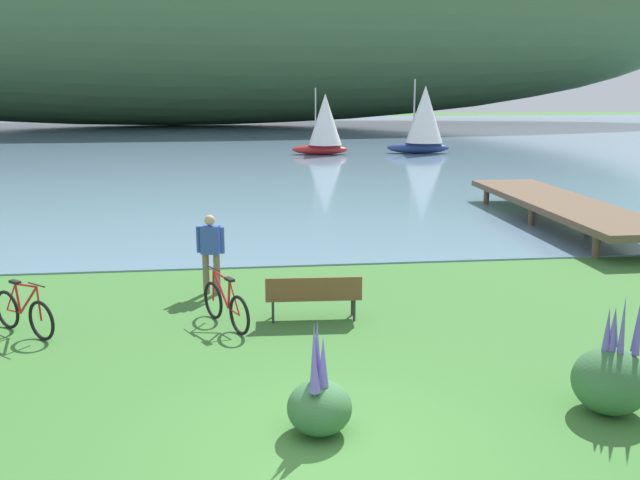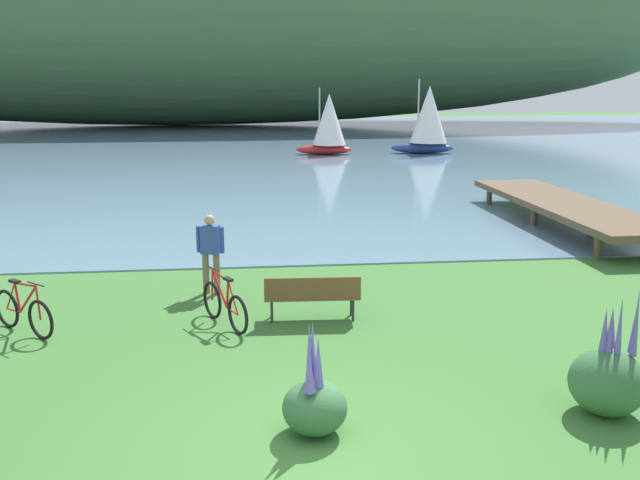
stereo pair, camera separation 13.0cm
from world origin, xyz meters
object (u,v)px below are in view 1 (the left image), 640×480
at_px(sailboat_nearest_to_shore, 324,123).
at_px(bicycle_leaning_near_bench, 24,313).
at_px(sailboat_mid_bay, 424,119).
at_px(park_bench_near_camera, 313,294).
at_px(bicycle_beside_path, 226,305).
at_px(person_at_shoreline, 211,249).

bearing_deg(sailboat_nearest_to_shore, bicycle_leaning_near_bench, -106.66).
relative_size(bicycle_leaning_near_bench, sailboat_mid_bay, 0.29).
relative_size(park_bench_near_camera, sailboat_mid_bay, 0.39).
distance_m(park_bench_near_camera, bicycle_beside_path, 1.65).
distance_m(park_bench_near_camera, person_at_shoreline, 2.80).
height_order(sailboat_nearest_to_shore, sailboat_mid_bay, sailboat_mid_bay).
bearing_deg(bicycle_leaning_near_bench, bicycle_beside_path, 0.04).
bearing_deg(bicycle_beside_path, bicycle_leaning_near_bench, -179.96).
height_order(bicycle_beside_path, sailboat_nearest_to_shore, sailboat_nearest_to_shore).
distance_m(person_at_shoreline, sailboat_mid_bay, 31.59).
bearing_deg(bicycle_leaning_near_bench, park_bench_near_camera, 1.45).
relative_size(bicycle_beside_path, person_at_shoreline, 0.93).
height_order(person_at_shoreline, sailboat_nearest_to_shore, sailboat_nearest_to_shore).
bearing_deg(bicycle_leaning_near_bench, person_at_shoreline, 32.74).
height_order(park_bench_near_camera, sailboat_mid_bay, sailboat_mid_bay).
height_order(park_bench_near_camera, person_at_shoreline, person_at_shoreline).
distance_m(person_at_shoreline, sailboat_nearest_to_shore, 29.68).
bearing_deg(sailboat_mid_bay, park_bench_near_camera, -108.72).
xyz_separation_m(person_at_shoreline, sailboat_nearest_to_shore, (6.08, 29.03, 1.01)).
bearing_deg(person_at_shoreline, park_bench_near_camera, -44.75).
xyz_separation_m(park_bench_near_camera, bicycle_leaning_near_bench, (-5.20, -0.13, -0.12)).
relative_size(park_bench_near_camera, sailboat_nearest_to_shore, 0.44).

